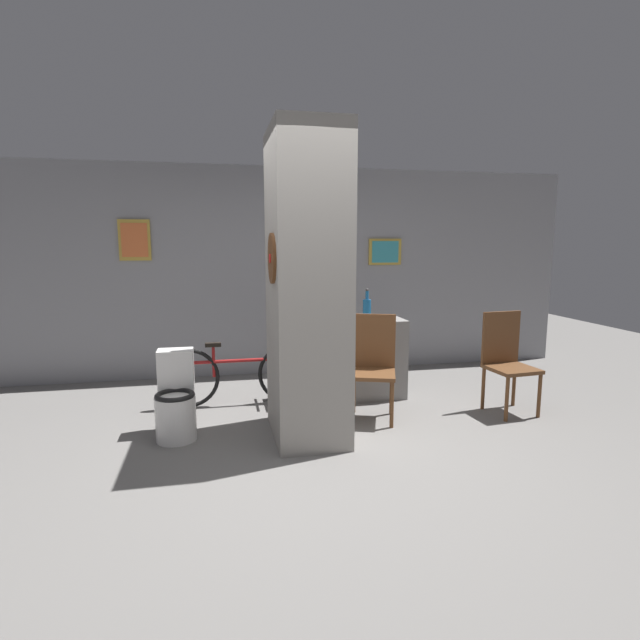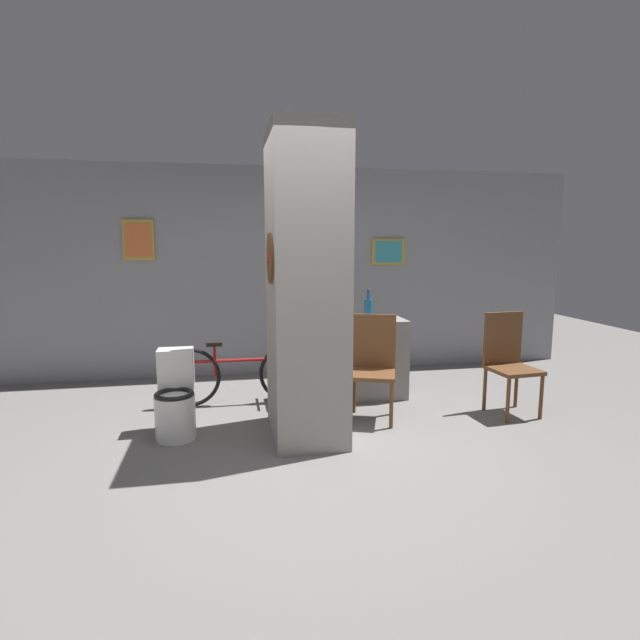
{
  "view_description": "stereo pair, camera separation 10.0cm",
  "coord_description": "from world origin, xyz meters",
  "px_view_note": "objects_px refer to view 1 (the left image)",
  "views": [
    {
      "loc": [
        -0.69,
        -3.67,
        1.68
      ],
      "look_at": [
        0.27,
        0.87,
        0.95
      ],
      "focal_mm": 28.0,
      "sensor_mm": 36.0,
      "label": 1
    },
    {
      "loc": [
        -0.59,
        -3.69,
        1.68
      ],
      "look_at": [
        0.27,
        0.87,
        0.95
      ],
      "focal_mm": 28.0,
      "sensor_mm": 36.0,
      "label": 2
    }
  ],
  "objects_px": {
    "chair_near_pillar": "(373,363)",
    "chair_by_doorway": "(507,358)",
    "toilet": "(176,401)",
    "bottle_tall": "(367,308)",
    "bicycle": "(239,374)"
  },
  "relations": [
    {
      "from": "chair_by_doorway",
      "to": "bottle_tall",
      "type": "bearing_deg",
      "value": 143.58
    },
    {
      "from": "toilet",
      "to": "chair_near_pillar",
      "type": "bearing_deg",
      "value": 4.24
    },
    {
      "from": "chair_near_pillar",
      "to": "chair_by_doorway",
      "type": "bearing_deg",
      "value": 15.14
    },
    {
      "from": "chair_near_pillar",
      "to": "bicycle",
      "type": "relative_size",
      "value": 0.61
    },
    {
      "from": "chair_near_pillar",
      "to": "chair_by_doorway",
      "type": "height_order",
      "value": "same"
    },
    {
      "from": "chair_near_pillar",
      "to": "chair_by_doorway",
      "type": "xyz_separation_m",
      "value": [
        1.36,
        -0.1,
        0.0
      ]
    },
    {
      "from": "chair_near_pillar",
      "to": "bicycle",
      "type": "xyz_separation_m",
      "value": [
        -1.24,
        0.64,
        -0.21
      ]
    },
    {
      "from": "bicycle",
      "to": "chair_by_doorway",
      "type": "bearing_deg",
      "value": -15.94
    },
    {
      "from": "toilet",
      "to": "bottle_tall",
      "type": "distance_m",
      "value": 2.2
    },
    {
      "from": "chair_near_pillar",
      "to": "chair_by_doorway",
      "type": "distance_m",
      "value": 1.36
    },
    {
      "from": "bottle_tall",
      "to": "chair_near_pillar",
      "type": "bearing_deg",
      "value": -101.75
    },
    {
      "from": "chair_near_pillar",
      "to": "chair_by_doorway",
      "type": "relative_size",
      "value": 1.0
    },
    {
      "from": "toilet",
      "to": "chair_by_doorway",
      "type": "xyz_separation_m",
      "value": [
        3.18,
        0.03,
        0.22
      ]
    },
    {
      "from": "toilet",
      "to": "bicycle",
      "type": "xyz_separation_m",
      "value": [
        0.58,
        0.78,
        0.0
      ]
    },
    {
      "from": "toilet",
      "to": "chair_by_doorway",
      "type": "distance_m",
      "value": 3.18
    }
  ]
}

